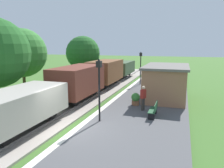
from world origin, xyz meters
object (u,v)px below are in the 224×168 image
object	(u,v)px
potted_planter	(136,99)
tree_field_left	(83,53)
bench_near_hut	(154,110)
person_waiting	(143,97)
tree_trackside_far	(22,53)
station_hut	(166,82)
lamp_post_near	(99,79)
freight_train	(94,78)
lamp_post_far	(141,62)
tree_field_distant	(89,55)

from	to	relation	value
potted_planter	tree_field_left	bearing A→B (deg)	132.22
bench_near_hut	tree_field_left	bearing A→B (deg)	131.12
person_waiting	tree_trackside_far	world-z (taller)	tree_trackside_far
station_hut	tree_trackside_far	distance (m)	13.39
lamp_post_near	freight_train	bearing A→B (deg)	115.28
station_hut	potted_planter	xyz separation A→B (m)	(-1.97, -2.85, -0.93)
lamp_post_far	potted_planter	bearing A→B (deg)	-81.43
lamp_post_near	tree_field_distant	bearing A→B (deg)	115.62
person_waiting	lamp_post_near	bearing A→B (deg)	80.72
bench_near_hut	tree_trackside_far	world-z (taller)	tree_trackside_far
bench_near_hut	person_waiting	world-z (taller)	person_waiting
station_hut	bench_near_hut	size ratio (longest dim) A/B	3.87
freight_train	tree_field_distant	world-z (taller)	tree_field_distant
lamp_post_near	tree_trackside_far	bearing A→B (deg)	151.65
bench_near_hut	lamp_post_far	world-z (taller)	lamp_post_far
tree_field_left	tree_field_distant	size ratio (longest dim) A/B	1.30
potted_planter	lamp_post_far	xyz separation A→B (m)	(-1.29, 8.55, 2.08)
freight_train	station_hut	bearing A→B (deg)	-4.91
person_waiting	potted_planter	world-z (taller)	person_waiting
potted_planter	lamp_post_near	distance (m)	4.74
potted_planter	lamp_post_near	world-z (taller)	lamp_post_near
potted_planter	lamp_post_far	size ratio (longest dim) A/B	0.25
tree_trackside_far	tree_field_distant	bearing A→B (deg)	93.66
bench_near_hut	tree_field_left	size ratio (longest dim) A/B	0.26
lamp_post_near	lamp_post_far	xyz separation A→B (m)	(0.00, 12.62, 0.00)
bench_near_hut	lamp_post_near	world-z (taller)	lamp_post_near
tree_trackside_far	station_hut	bearing A→B (deg)	7.00
person_waiting	freight_train	bearing A→B (deg)	-13.39
lamp_post_far	tree_field_left	world-z (taller)	tree_field_left
freight_train	tree_field_distant	bearing A→B (deg)	115.78
potted_planter	tree_trackside_far	distance (m)	11.65
potted_planter	lamp_post_far	bearing A→B (deg)	98.57
potted_planter	tree_trackside_far	size ratio (longest dim) A/B	0.15
station_hut	bench_near_hut	xyz separation A→B (m)	(-0.31, -5.15, -0.93)
person_waiting	lamp_post_far	distance (m)	10.05
freight_train	tree_trackside_far	xyz separation A→B (m)	(-6.30, -2.19, 2.39)
potted_planter	lamp_post_far	world-z (taller)	lamp_post_far
lamp_post_far	tree_trackside_far	size ratio (longest dim) A/B	0.59
station_hut	person_waiting	world-z (taller)	station_hut
freight_train	person_waiting	size ratio (longest dim) A/B	15.20
potted_planter	lamp_post_near	bearing A→B (deg)	-107.59
tree_field_distant	bench_near_hut	bearing A→B (deg)	-56.60
freight_train	bench_near_hut	world-z (taller)	freight_train
tree_field_left	lamp_post_near	bearing A→B (deg)	-60.94
lamp_post_far	tree_field_distant	size ratio (longest dim) A/B	0.83
person_waiting	potted_planter	distance (m)	1.46
tree_trackside_far	tree_field_left	distance (m)	9.06
lamp_post_near	person_waiting	bearing A→B (deg)	54.81
lamp_post_near	tree_trackside_far	size ratio (longest dim) A/B	0.59
freight_train	lamp_post_far	size ratio (longest dim) A/B	7.03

